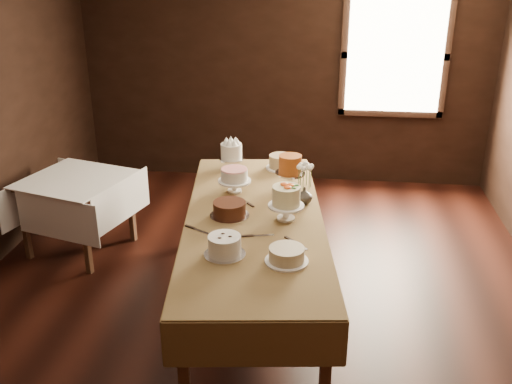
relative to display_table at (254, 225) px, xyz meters
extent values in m
cube|color=black|center=(-0.01, 0.03, -0.77)|extent=(5.00, 6.00, 0.01)
cube|color=black|center=(-0.01, 3.03, 0.63)|extent=(5.00, 0.02, 2.80)
cube|color=#FFEABF|center=(1.29, 2.97, 0.83)|extent=(1.10, 0.05, 1.30)
cube|color=#482B1B|center=(-0.26, -1.29, -0.39)|extent=(0.07, 0.07, 0.76)
cube|color=#482B1B|center=(-0.58, 1.18, -0.39)|extent=(0.07, 0.07, 0.76)
cube|color=#482B1B|center=(0.58, -1.18, -0.39)|extent=(0.07, 0.07, 0.76)
cube|color=#482B1B|center=(0.26, 1.29, -0.39)|extent=(0.07, 0.07, 0.76)
cube|color=#482B1B|center=(0.00, 0.00, 0.03)|extent=(1.31, 2.73, 0.04)
cube|color=olive|center=(0.00, 0.00, 0.06)|extent=(1.38, 2.80, 0.01)
cube|color=#482B1B|center=(-2.26, 0.58, -0.42)|extent=(0.06, 0.06, 0.70)
cube|color=#482B1B|center=(-2.06, 1.26, -0.42)|extent=(0.06, 0.06, 0.70)
cube|color=#482B1B|center=(-1.57, 0.39, -0.42)|extent=(0.06, 0.06, 0.70)
cube|color=#482B1B|center=(-1.38, 1.07, -0.42)|extent=(0.06, 0.06, 0.70)
cube|color=#482B1B|center=(-1.82, 0.82, -0.05)|extent=(1.00, 1.00, 0.04)
cube|color=white|center=(-1.82, 0.82, -0.03)|extent=(1.10, 1.10, 0.01)
cylinder|color=silver|center=(-0.35, 1.06, 0.12)|extent=(0.24, 0.24, 0.12)
cylinder|color=silver|center=(-0.35, 1.06, 0.25)|extent=(0.28, 0.28, 0.14)
cylinder|color=white|center=(0.11, 1.11, 0.07)|extent=(0.28, 0.28, 0.01)
cylinder|color=tan|center=(0.11, 1.11, 0.13)|extent=(0.31, 0.31, 0.12)
cylinder|color=white|center=(-0.23, 0.49, 0.12)|extent=(0.28, 0.28, 0.12)
cylinder|color=silver|center=(-0.23, 0.49, 0.23)|extent=(0.27, 0.27, 0.09)
cylinder|color=silver|center=(0.23, 0.66, 0.14)|extent=(0.26, 0.26, 0.15)
cylinder|color=#9F4916|center=(0.23, 0.66, 0.29)|extent=(0.25, 0.25, 0.15)
cylinder|color=silver|center=(-0.19, 0.00, 0.07)|extent=(0.31, 0.31, 0.01)
cylinder|color=#3B190C|center=(-0.19, 0.00, 0.13)|extent=(0.36, 0.36, 0.11)
cylinder|color=white|center=(0.25, 0.00, 0.13)|extent=(0.28, 0.28, 0.13)
cylinder|color=beige|center=(0.25, 0.00, 0.27)|extent=(0.30, 0.30, 0.15)
cylinder|color=silver|center=(-0.12, -0.62, 0.07)|extent=(0.28, 0.28, 0.01)
cylinder|color=silver|center=(-0.12, -0.62, 0.14)|extent=(0.32, 0.32, 0.13)
cylinder|color=white|center=(0.30, -0.66, 0.07)|extent=(0.29, 0.29, 0.01)
cylinder|color=beige|center=(0.30, -0.66, 0.12)|extent=(0.31, 0.31, 0.09)
cube|color=silver|center=(0.11, -0.30, 0.07)|extent=(0.24, 0.08, 0.01)
cube|color=silver|center=(0.38, -0.43, 0.07)|extent=(0.18, 0.19, 0.01)
cube|color=silver|center=(-0.13, 0.31, 0.07)|extent=(0.17, 0.20, 0.01)
cube|color=silver|center=(0.28, 0.36, 0.07)|extent=(0.20, 0.17, 0.01)
cube|color=silver|center=(-0.35, -0.29, 0.07)|extent=(0.22, 0.14, 0.01)
imported|color=#2D2823|center=(0.37, 0.32, 0.13)|extent=(0.18, 0.18, 0.14)
camera|label=1|loc=(0.51, -4.00, 1.97)|focal=40.48mm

